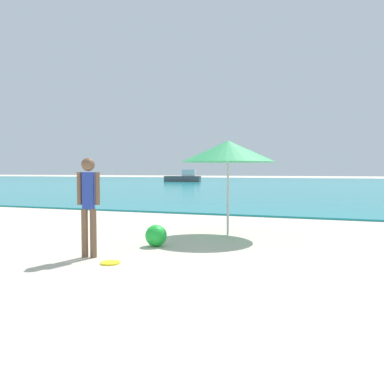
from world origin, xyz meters
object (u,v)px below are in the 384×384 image
object	(u,v)px
person_standing	(89,201)
frisbee	(110,263)
boat_far	(184,178)
beach_umbrella	(228,151)
beach_ball	(156,236)

from	to	relation	value
person_standing	frisbee	xyz separation A→B (m)	(0.55, -0.27, -0.89)
frisbee	boat_far	distance (m)	40.90
boat_far	beach_umbrella	world-z (taller)	beach_umbrella
frisbee	beach_umbrella	world-z (taller)	beach_umbrella
person_standing	beach_umbrella	world-z (taller)	beach_umbrella
frisbee	boat_far	bearing A→B (deg)	109.43
frisbee	beach_umbrella	size ratio (longest dim) A/B	0.14
frisbee	beach_ball	distance (m)	1.49
frisbee	beach_umbrella	xyz separation A→B (m)	(0.98, 3.17, 1.79)
beach_ball	beach_umbrella	bearing A→B (deg)	61.60
frisbee	boat_far	size ratio (longest dim) A/B	0.07
boat_far	beach_ball	bearing A→B (deg)	100.30
person_standing	beach_umbrella	xyz separation A→B (m)	(1.53, 2.91, 0.89)
beach_umbrella	boat_far	bearing A→B (deg)	112.40
frisbee	beach_ball	size ratio (longest dim) A/B	0.73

